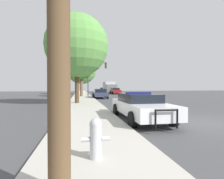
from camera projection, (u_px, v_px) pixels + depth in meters
ground_plane at (198, 122)px, 8.25m from camera, size 110.00×110.00×0.00m
sidewalk_left at (90, 125)px, 7.31m from camera, size 3.00×110.00×0.13m
police_car at (140, 105)px, 8.84m from camera, size 2.07×5.28×1.40m
fire_hydrant at (96, 137)px, 3.76m from camera, size 0.61×0.27×0.87m
traffic_light at (95, 72)px, 27.78m from camera, size 3.07×0.35×5.52m
car_background_oncoming at (115, 91)px, 37.96m from camera, size 1.96×4.24×1.36m
car_background_midblock at (100, 93)px, 24.85m from camera, size 2.11×4.66×1.31m
car_background_distant at (103, 90)px, 50.07m from camera, size 2.26×4.68×1.32m
box_truck at (109, 87)px, 44.62m from camera, size 2.74×7.34×2.85m
tree_sidewalk_far at (82, 70)px, 35.95m from camera, size 5.99×5.99×7.99m
tree_sidewalk_near at (77, 46)px, 16.33m from camera, size 5.90×5.90×8.31m
tree_sidewalk_mid at (81, 67)px, 27.28m from camera, size 3.86×3.86×6.48m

